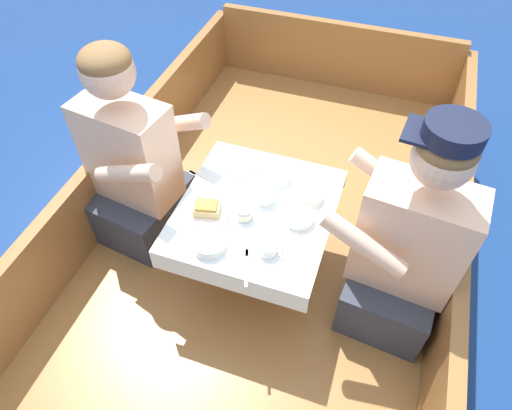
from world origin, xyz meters
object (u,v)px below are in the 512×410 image
person_starboard (405,250)px  coffee_cup_starboard (268,248)px  sandwich (207,208)px  coffee_cup_port (266,195)px  person_port (134,167)px  tin_can (244,213)px

person_starboard → coffee_cup_starboard: person_starboard is taller
sandwich → coffee_cup_port: (0.21, 0.15, 0.00)m
person_port → tin_can: bearing=-4.4°
person_port → coffee_cup_port: (0.65, -0.01, 0.04)m
sandwich → coffee_cup_port: coffee_cup_port is taller
person_port → coffee_cup_port: bearing=7.2°
person_port → person_starboard: 1.24m
sandwich → tin_can: 0.16m
person_starboard → coffee_cup_port: bearing=0.1°
coffee_cup_starboard → coffee_cup_port: bearing=110.0°
coffee_cup_port → person_starboard: bearing=-6.1°
coffee_cup_port → tin_can: size_ratio=1.55×
person_starboard → sandwich: size_ratio=8.51×
sandwich → person_starboard: bearing=6.0°
person_starboard → coffee_cup_port: 0.60m
person_starboard → tin_can: 0.65m
person_starboard → sandwich: person_starboard is taller
sandwich → coffee_cup_starboard: sandwich is taller
coffee_cup_port → tin_can: (-0.05, -0.12, -0.01)m
person_port → sandwich: person_port is taller
person_port → coffee_cup_starboard: size_ratio=10.22×
coffee_cup_starboard → person_starboard: bearing=21.0°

